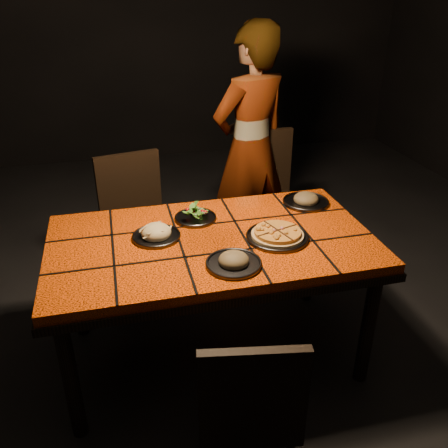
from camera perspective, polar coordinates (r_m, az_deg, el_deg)
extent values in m
cube|color=black|center=(2.82, -1.33, -15.53)|extent=(6.00, 7.00, 0.04)
cube|color=black|center=(5.55, -10.13, 22.87)|extent=(6.00, 0.04, 3.00)
cube|color=#F84D07|center=(2.37, -1.52, -2.23)|extent=(1.60, 0.90, 0.05)
cube|color=black|center=(2.39, -1.51, -3.16)|extent=(1.62, 0.92, 0.04)
cylinder|color=black|center=(2.29, -17.95, -17.45)|extent=(0.07, 0.07, 0.66)
cylinder|color=black|center=(2.55, 16.90, -11.98)|extent=(0.07, 0.07, 0.66)
cylinder|color=black|center=(2.87, -17.38, -7.15)|extent=(0.07, 0.07, 0.66)
cylinder|color=black|center=(3.08, 10.27, -3.71)|extent=(0.07, 0.07, 0.66)
cube|color=black|center=(2.00, 2.71, -20.82)|extent=(0.44, 0.44, 0.04)
cube|color=black|center=(1.72, 3.54, -20.05)|extent=(0.38, 0.10, 0.41)
cylinder|color=black|center=(2.28, 6.24, -21.23)|extent=(0.03, 0.03, 0.39)
cylinder|color=black|center=(2.25, -2.02, -21.71)|extent=(0.03, 0.03, 0.39)
cube|color=black|center=(3.09, -10.00, -1.07)|extent=(0.49, 0.49, 0.04)
cube|color=black|center=(3.15, -11.34, 4.38)|extent=(0.42, 0.12, 0.46)
cylinder|color=black|center=(3.04, -11.79, -6.97)|extent=(0.04, 0.04, 0.43)
cylinder|color=black|center=(3.11, -5.77, -5.56)|extent=(0.04, 0.04, 0.43)
cylinder|color=black|center=(3.32, -13.30, -3.95)|extent=(0.04, 0.04, 0.43)
cylinder|color=black|center=(3.38, -7.77, -2.74)|extent=(0.04, 0.04, 0.43)
cube|color=black|center=(3.41, 5.50, 2.34)|extent=(0.43, 0.43, 0.04)
cube|color=black|center=(3.48, 4.65, 7.49)|extent=(0.43, 0.04, 0.47)
cylinder|color=black|center=(3.32, 3.43, -2.97)|extent=(0.04, 0.04, 0.44)
cylinder|color=black|center=(3.43, 9.02, -2.24)|extent=(0.04, 0.04, 0.44)
cylinder|color=black|center=(3.62, 1.83, -0.26)|extent=(0.04, 0.04, 0.44)
cylinder|color=black|center=(3.72, 7.02, 0.33)|extent=(0.04, 0.04, 0.44)
imported|color=brown|center=(3.35, 3.20, 8.99)|extent=(0.72, 0.61, 1.69)
cylinder|color=#3B3B40|center=(2.37, 6.43, -1.58)|extent=(0.31, 0.31, 0.01)
torus|color=#3B3B40|center=(2.37, 6.44, -1.41)|extent=(0.31, 0.31, 0.01)
cylinder|color=tan|center=(2.36, 6.44, -1.30)|extent=(0.33, 0.33, 0.01)
cylinder|color=gold|center=(2.36, 6.46, -0.98)|extent=(0.29, 0.29, 0.02)
cylinder|color=#3B3B40|center=(2.38, -8.13, -1.53)|extent=(0.24, 0.24, 0.01)
torus|color=#3B3B40|center=(2.38, -8.15, -1.36)|extent=(0.24, 0.24, 0.01)
ellipsoid|color=#C8B683|center=(2.37, -8.17, -0.98)|extent=(0.14, 0.14, 0.08)
cylinder|color=#3B3B40|center=(2.54, -3.44, 0.69)|extent=(0.22, 0.22, 0.01)
torus|color=#3B3B40|center=(2.54, -3.45, 0.85)|extent=(0.22, 0.22, 0.01)
cylinder|color=#3B3B40|center=(2.14, 1.17, -4.84)|extent=(0.25, 0.25, 0.01)
torus|color=#3B3B40|center=(2.14, 1.17, -4.66)|extent=(0.26, 0.26, 0.01)
ellipsoid|color=brown|center=(2.13, 1.18, -4.23)|extent=(0.15, 0.15, 0.08)
cylinder|color=#3B3B40|center=(2.77, 9.81, 2.59)|extent=(0.26, 0.26, 0.01)
torus|color=#3B3B40|center=(2.76, 9.82, 2.74)|extent=(0.26, 0.26, 0.01)
ellipsoid|color=brown|center=(2.75, 9.86, 3.11)|extent=(0.16, 0.16, 0.09)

